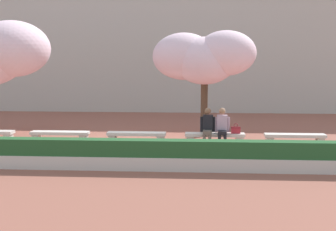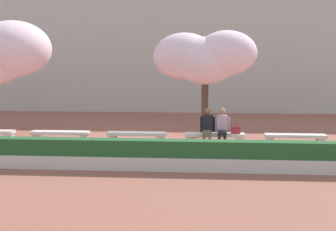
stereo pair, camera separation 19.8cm
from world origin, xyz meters
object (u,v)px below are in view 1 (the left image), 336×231
(stone_bench_near_west, at_px, (60,136))
(stone_bench_east_end, at_px, (295,138))
(person_seated_right, at_px, (222,126))
(handbag, at_px, (236,130))
(person_seated_left, at_px, (208,126))
(cherry_tree_main, at_px, (203,57))
(stone_bench_center, at_px, (136,136))
(stone_bench_near_east, at_px, (215,137))

(stone_bench_near_west, xyz_separation_m, stone_bench_east_end, (7.85, 0.00, 0.00))
(stone_bench_near_west, bearing_deg, stone_bench_east_end, 0.00)
(person_seated_right, xyz_separation_m, handbag, (0.45, 0.05, -0.12))
(person_seated_left, bearing_deg, stone_bench_near_west, 179.39)
(handbag, xyz_separation_m, cherry_tree_main, (-1.08, 2.09, 2.36))
(stone_bench_center, height_order, stone_bench_near_east, same)
(stone_bench_center, relative_size, person_seated_left, 1.53)
(stone_bench_near_east, xyz_separation_m, person_seated_left, (-0.24, -0.05, 0.39))
(person_seated_right, bearing_deg, stone_bench_center, 178.92)
(stone_bench_near_west, distance_m, stone_bench_near_east, 5.23)
(stone_bench_east_end, xyz_separation_m, handbag, (-1.93, -0.01, 0.27))
(person_seated_left, relative_size, cherry_tree_main, 0.33)
(handbag, bearing_deg, stone_bench_near_east, 179.45)
(person_seated_right, relative_size, cherry_tree_main, 0.33)
(stone_bench_near_west, height_order, handbag, handbag)
(stone_bench_near_west, relative_size, person_seated_left, 1.53)
(stone_bench_near_west, distance_m, stone_bench_east_end, 7.85)
(stone_bench_near_east, bearing_deg, stone_bench_near_west, 180.00)
(person_seated_left, relative_size, handbag, 3.81)
(stone_bench_east_end, xyz_separation_m, person_seated_left, (-2.86, -0.05, 0.39))
(person_seated_left, distance_m, handbag, 0.94)
(stone_bench_near_west, distance_m, stone_bench_center, 2.62)
(cherry_tree_main, bearing_deg, handbag, -62.54)
(stone_bench_near_west, height_order, cherry_tree_main, cherry_tree_main)
(person_seated_left, bearing_deg, stone_bench_east_end, 1.07)
(stone_bench_near_east, distance_m, person_seated_left, 0.46)
(person_seated_left, bearing_deg, stone_bench_near_east, 12.46)
(stone_bench_east_end, distance_m, person_seated_right, 2.41)
(stone_bench_center, relative_size, cherry_tree_main, 0.50)
(stone_bench_east_end, height_order, handbag, handbag)
(stone_bench_east_end, bearing_deg, person_seated_left, -178.93)
(stone_bench_east_end, distance_m, person_seated_left, 2.89)
(stone_bench_center, bearing_deg, cherry_tree_main, 43.14)
(stone_bench_east_end, relative_size, handbag, 5.81)
(stone_bench_near_east, xyz_separation_m, stone_bench_east_end, (2.62, 0.00, 0.00))
(stone_bench_near_west, xyz_separation_m, person_seated_right, (5.47, -0.05, 0.39))
(person_seated_right, xyz_separation_m, cherry_tree_main, (-0.63, 2.13, 2.24))
(stone_bench_near_west, height_order, person_seated_right, person_seated_right)
(stone_bench_near_west, distance_m, person_seated_left, 5.01)
(person_seated_right, bearing_deg, stone_bench_east_end, 1.29)
(stone_bench_near_east, distance_m, handbag, 0.74)
(stone_bench_center, distance_m, person_seated_left, 2.41)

